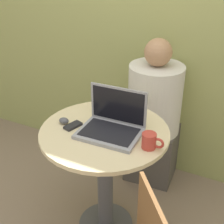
# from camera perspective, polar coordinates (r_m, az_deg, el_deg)

# --- Properties ---
(ground_plane) EXTENTS (12.00, 12.00, 0.00)m
(ground_plane) POSITION_cam_1_polar(r_m,az_deg,el_deg) (2.30, -1.15, -19.83)
(ground_plane) COLOR #7F6B56
(back_wall) EXTENTS (7.00, 0.05, 2.60)m
(back_wall) POSITION_cam_1_polar(r_m,az_deg,el_deg) (2.32, 8.32, 17.94)
(back_wall) COLOR #939956
(back_wall) RESTS_ON ground_plane
(round_table) EXTENTS (0.75, 0.75, 0.77)m
(round_table) POSITION_cam_1_polar(r_m,az_deg,el_deg) (1.92, -1.31, -8.64)
(round_table) COLOR #4C4C51
(round_table) RESTS_ON ground_plane
(laptop) EXTENTS (0.35, 0.26, 0.24)m
(laptop) POSITION_cam_1_polar(r_m,az_deg,el_deg) (1.76, 0.03, -2.23)
(laptop) COLOR gray
(laptop) RESTS_ON round_table
(cell_phone) EXTENTS (0.08, 0.12, 0.02)m
(cell_phone) POSITION_cam_1_polar(r_m,az_deg,el_deg) (1.84, -7.17, -2.50)
(cell_phone) COLOR black
(cell_phone) RESTS_ON round_table
(computer_mouse) EXTENTS (0.06, 0.05, 0.04)m
(computer_mouse) POSITION_cam_1_polar(r_m,az_deg,el_deg) (1.87, -8.79, -1.58)
(computer_mouse) COLOR #4C4C51
(computer_mouse) RESTS_ON round_table
(coffee_cup) EXTENTS (0.12, 0.08, 0.09)m
(coffee_cup) POSITION_cam_1_polar(r_m,az_deg,el_deg) (1.64, 6.93, -5.28)
(coffee_cup) COLOR #B2382D
(coffee_cup) RESTS_ON round_table
(person_seated) EXTENTS (0.41, 0.62, 1.16)m
(person_seated) POSITION_cam_1_polar(r_m,az_deg,el_deg) (2.47, 7.92, -1.96)
(person_seated) COLOR #4C4742
(person_seated) RESTS_ON ground_plane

